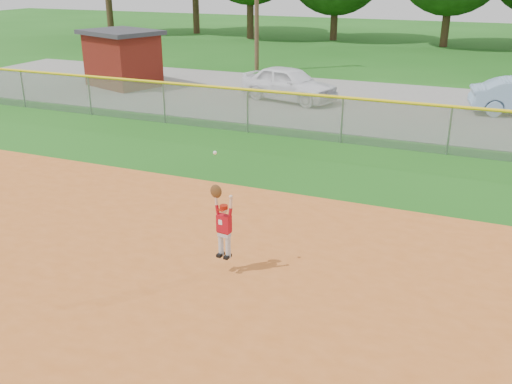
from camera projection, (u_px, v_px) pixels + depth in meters
ground at (196, 290)px, 10.12m from camera, size 120.00×120.00×0.00m
parking_strip at (378, 105)px, 23.86m from camera, size 44.00×10.00×0.03m
car_white_a at (289, 84)px, 24.33m from camera, size 4.58×2.74×1.46m
utility_shed at (122, 58)px, 27.24m from camera, size 4.25×3.78×2.65m
outfield_fence at (342, 116)px, 18.39m from camera, size 40.06×0.10×1.55m
ballplayer at (223, 222)px, 10.31m from camera, size 0.46×0.21×2.02m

